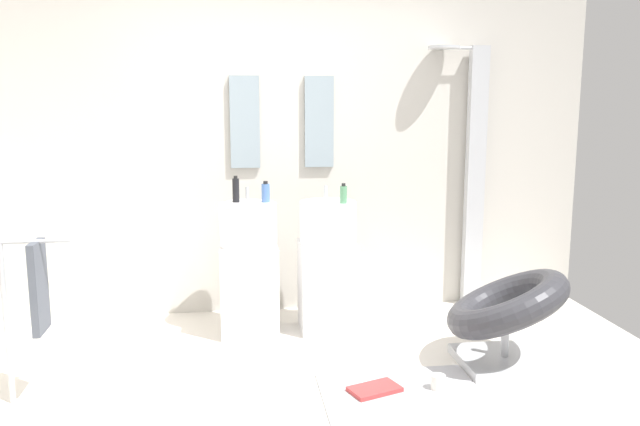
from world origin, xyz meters
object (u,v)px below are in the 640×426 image
at_px(towel_rack, 34,291).
at_px(coffee_mug, 438,382).
at_px(pedestal_sink_left, 249,268).
at_px(soap_bottle_black, 236,190).
at_px(pedestal_sink_right, 328,266).
at_px(soap_bottle_blue, 266,193).
at_px(soap_bottle_green, 343,194).
at_px(magazine_red, 375,389).
at_px(lounge_chair, 506,311).
at_px(shower_column, 473,172).

xyz_separation_m(towel_rack, coffee_mug, (2.21, -0.17, -0.58)).
distance_m(pedestal_sink_left, soap_bottle_black, 0.56).
relative_size(pedestal_sink_left, pedestal_sink_right, 1.00).
distance_m(coffee_mug, soap_bottle_black, 1.89).
bearing_deg(soap_bottle_blue, pedestal_sink_right, -4.32).
distance_m(pedestal_sink_right, soap_bottle_blue, 0.69).
height_order(pedestal_sink_right, soap_bottle_green, soap_bottle_green).
height_order(towel_rack, magazine_red, towel_rack).
bearing_deg(lounge_chair, shower_column, 79.76).
relative_size(coffee_mug, soap_bottle_green, 0.60).
height_order(shower_column, soap_bottle_black, shower_column).
xyz_separation_m(lounge_chair, magazine_red, (-0.89, -0.28, -0.33)).
relative_size(lounge_chair, soap_bottle_green, 7.47).
relative_size(shower_column, soap_bottle_green, 14.67).
distance_m(shower_column, soap_bottle_green, 1.24).
height_order(coffee_mug, soap_bottle_black, soap_bottle_black).
bearing_deg(towel_rack, soap_bottle_green, 25.17).
relative_size(towel_rack, soap_bottle_green, 6.80).
bearing_deg(pedestal_sink_left, towel_rack, -140.90).
xyz_separation_m(lounge_chair, soap_bottle_blue, (-1.43, 0.85, 0.65)).
bearing_deg(magazine_red, lounge_chair, -2.86).
height_order(pedestal_sink_right, lounge_chair, pedestal_sink_right).
height_order(lounge_chair, magazine_red, lounge_chair).
bearing_deg(pedestal_sink_left, soap_bottle_black, 142.74).
bearing_deg(pedestal_sink_right, soap_bottle_green, -43.59).
bearing_deg(lounge_chair, coffee_mug, -150.12).
xyz_separation_m(pedestal_sink_left, soap_bottle_blue, (0.13, 0.03, 0.53)).
bearing_deg(coffee_mug, lounge_chair, 29.88).
bearing_deg(pedestal_sink_right, soap_bottle_blue, 175.68).
bearing_deg(soap_bottle_black, shower_column, 10.80).
xyz_separation_m(pedestal_sink_left, shower_column, (1.78, 0.42, 0.61)).
xyz_separation_m(pedestal_sink_left, lounge_chair, (1.56, -0.82, -0.12)).
bearing_deg(soap_bottle_blue, magazine_red, -64.29).
xyz_separation_m(lounge_chair, soap_bottle_green, (-0.90, 0.72, 0.65)).
xyz_separation_m(soap_bottle_green, soap_bottle_black, (-0.74, 0.15, 0.02)).
relative_size(pedestal_sink_left, soap_bottle_green, 7.39).
relative_size(soap_bottle_blue, soap_bottle_green, 1.06).
bearing_deg(towel_rack, coffee_mug, -4.30).
height_order(shower_column, soap_bottle_green, shower_column).
bearing_deg(soap_bottle_black, pedestal_sink_left, -37.26).
bearing_deg(coffee_mug, towel_rack, 175.70).
bearing_deg(lounge_chair, soap_bottle_blue, 149.37).
relative_size(magazine_red, coffee_mug, 3.39).
bearing_deg(soap_bottle_blue, soap_bottle_black, 172.47).
distance_m(pedestal_sink_left, coffee_mug, 1.58).
distance_m(soap_bottle_blue, soap_bottle_black, 0.21).
relative_size(magazine_red, soap_bottle_blue, 1.91).
height_order(lounge_chair, soap_bottle_blue, soap_bottle_blue).
bearing_deg(magazine_red, shower_column, 33.24).
distance_m(shower_column, towel_rack, 3.29).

